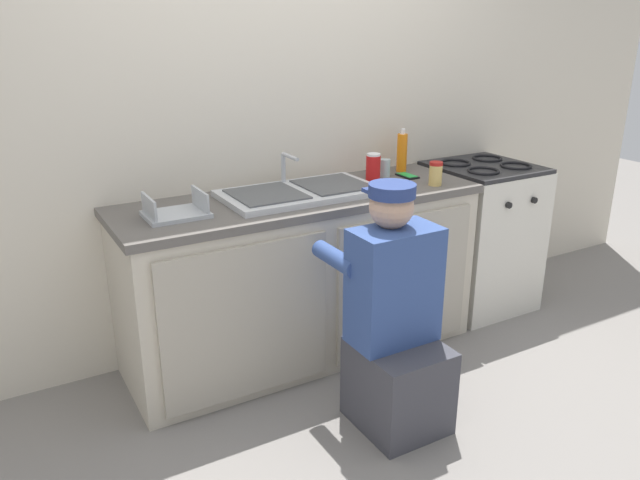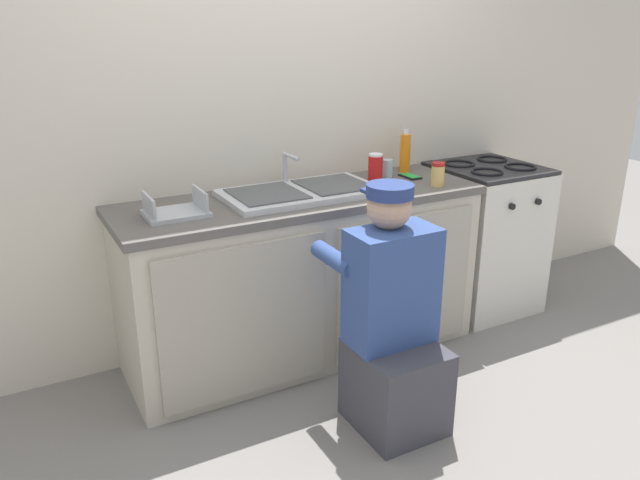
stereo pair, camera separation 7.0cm
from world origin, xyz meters
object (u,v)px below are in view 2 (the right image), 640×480
soda_cup_red (375,168)px  cell_phone (410,176)px  sink_double_basin (301,192)px  stove_range (483,237)px  plumber_person (393,330)px  water_glass (387,168)px  dish_rack_tray (176,210)px  soap_bottle_orange (405,153)px  condiment_jar (438,174)px

soda_cup_red → cell_phone: bearing=-7.1°
sink_double_basin → stove_range: (1.27, -0.00, -0.46)m
plumber_person → soda_cup_red: (0.43, 0.82, 0.51)m
cell_phone → water_glass: (-0.11, 0.07, 0.04)m
sink_double_basin → stove_range: 1.35m
cell_phone → soda_cup_red: (-0.22, 0.03, 0.07)m
plumber_person → soda_cup_red: 1.06m
stove_range → dish_rack_tray: dish_rack_tray is taller
stove_range → cell_phone: stove_range is taller
soap_bottle_orange → condiment_jar: size_ratio=1.95×
soda_cup_red → condiment_jar: bearing=-46.9°
stove_range → soda_cup_red: soda_cup_red is taller
sink_double_basin → water_glass: 0.61m
soap_bottle_orange → condiment_jar: bearing=-96.0°
stove_range → cell_phone: bearing=175.4°
plumber_person → stove_range: bearing=32.0°
sink_double_basin → dish_rack_tray: sink_double_basin is taller
water_glass → soda_cup_red: size_ratio=0.66×
sink_double_basin → condiment_jar: (0.73, -0.18, 0.05)m
sink_double_basin → stove_range: bearing=-0.1°
sink_double_basin → soap_bottle_orange: bearing=12.6°
stove_range → soap_bottle_orange: (-0.50, 0.17, 0.55)m
condiment_jar → soda_cup_red: size_ratio=0.84×
sink_double_basin → plumber_person: 0.88m
stove_range → water_glass: size_ratio=9.22×
stove_range → water_glass: 0.83m
cell_phone → condiment_jar: 0.23m
dish_rack_tray → soda_cup_red: size_ratio=1.84×
stove_range → soap_bottle_orange: bearing=160.9°
cell_phone → soda_cup_red: 0.23m
cell_phone → condiment_jar: size_ratio=1.09×
soap_bottle_orange → soda_cup_red: soap_bottle_orange is taller
cell_phone → soda_cup_red: bearing=172.9°
dish_rack_tray → condiment_jar: condiment_jar is taller
stove_range → water_glass: (-0.66, 0.11, 0.49)m
cell_phone → dish_rack_tray: dish_rack_tray is taller
stove_range → water_glass: water_glass is taller
sink_double_basin → soda_cup_red: size_ratio=5.26×
soap_bottle_orange → sink_double_basin: bearing=-167.4°
water_glass → soda_cup_red: 0.12m
dish_rack_tray → plumber_person: bearing=-44.9°
dish_rack_tray → soap_bottle_orange: size_ratio=1.12×
water_glass → sink_double_basin: bearing=-169.6°
stove_range → soap_bottle_orange: 0.77m
condiment_jar → cell_phone: bearing=94.2°
stove_range → soda_cup_red: (-0.77, 0.07, 0.51)m
sink_double_basin → soda_cup_red: bearing=8.0°
sink_double_basin → water_glass: (0.60, 0.11, 0.03)m
dish_rack_tray → stove_range: bearing=0.9°
cell_phone → dish_rack_tray: bearing=-176.9°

